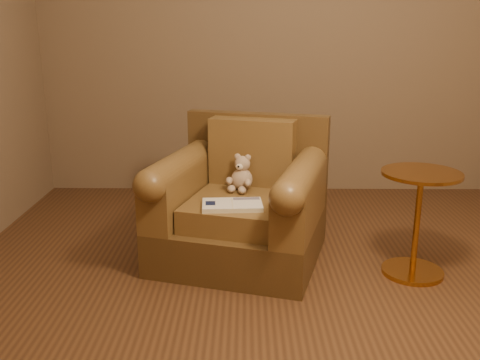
{
  "coord_description": "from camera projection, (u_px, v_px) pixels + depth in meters",
  "views": [
    {
      "loc": [
        -0.33,
        -2.45,
        1.35
      ],
      "look_at": [
        -0.36,
        0.51,
        0.5
      ],
      "focal_mm": 40.0,
      "sensor_mm": 36.0,
      "label": 1
    }
  ],
  "objects": [
    {
      "name": "floor",
      "position": [
        309.0,
        303.0,
        2.72
      ],
      "size": [
        4.0,
        4.0,
        0.0
      ],
      "primitive_type": "plane",
      "color": "#53321C",
      "rests_on": "ground"
    },
    {
      "name": "armchair",
      "position": [
        242.0,
        206.0,
        3.21
      ],
      "size": [
        1.12,
        1.09,
        0.83
      ],
      "rotation": [
        0.0,
        0.0,
        -0.27
      ],
      "color": "#53391B",
      "rests_on": "floor"
    },
    {
      "name": "teddy_bear",
      "position": [
        241.0,
        176.0,
        3.24
      ],
      "size": [
        0.16,
        0.19,
        0.23
      ],
      "rotation": [
        0.0,
        0.0,
        -0.39
      ],
      "color": "tan",
      "rests_on": "armchair"
    },
    {
      "name": "guidebook",
      "position": [
        232.0,
        205.0,
        2.95
      ],
      "size": [
        0.34,
        0.22,
        0.03
      ],
      "rotation": [
        0.0,
        0.0,
        0.06
      ],
      "color": "beige",
      "rests_on": "armchair"
    },
    {
      "name": "side_table",
      "position": [
        417.0,
        220.0,
        2.96
      ],
      "size": [
        0.43,
        0.43,
        0.6
      ],
      "color": "#BC7D33",
      "rests_on": "floor"
    }
  ]
}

